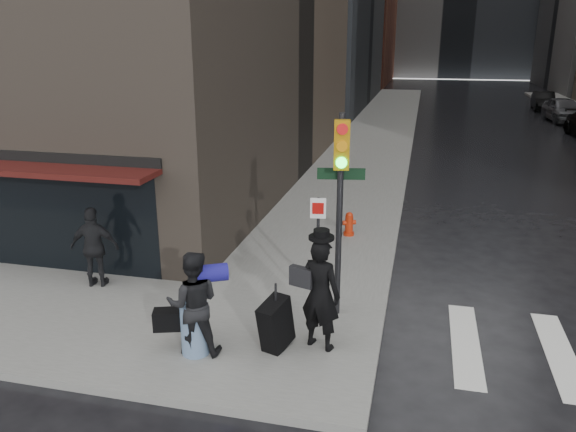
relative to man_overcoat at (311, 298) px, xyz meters
name	(u,v)px	position (x,y,z in m)	size (l,w,h in m)	color
ground	(267,347)	(-0.81, 0.03, -1.08)	(140.00, 140.00, 0.00)	black
sidewalk_left	(383,125)	(-0.81, 27.03, -1.01)	(4.00, 50.00, 0.15)	slate
man_overcoat	(311,298)	(0.00, 0.00, 0.00)	(1.43, 1.02, 2.21)	black
man_jeans	(193,303)	(-1.89, -0.65, 0.00)	(1.35, 0.95, 1.86)	black
man_greycoat	(95,247)	(-5.02, 1.43, -0.04)	(1.10, 0.62, 1.77)	black
traffic_light	(338,190)	(0.23, 1.28, 1.60)	(0.97, 0.52, 3.92)	black
fire_hydrant	(349,225)	(-0.13, 5.97, -0.64)	(0.38, 0.29, 0.66)	#AD240A
parked_car_4	(563,110)	(10.56, 32.01, -0.29)	(1.87, 4.64, 1.58)	#515156
parked_car_5	(543,101)	(10.51, 38.52, -0.40)	(1.45, 4.14, 1.37)	black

